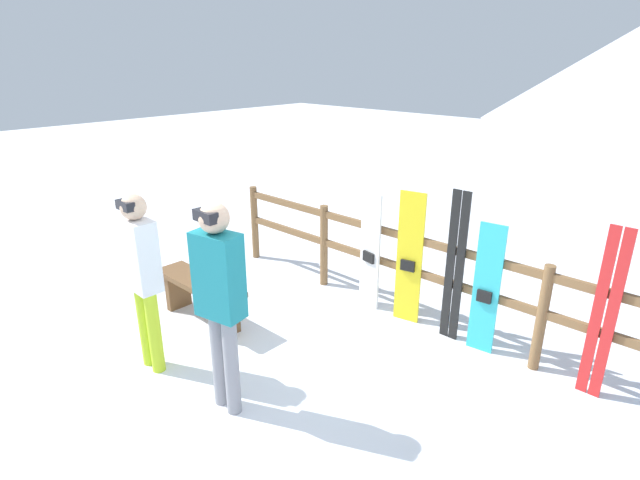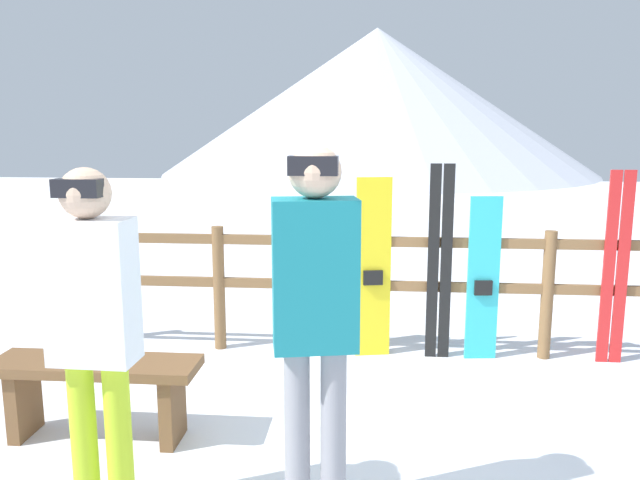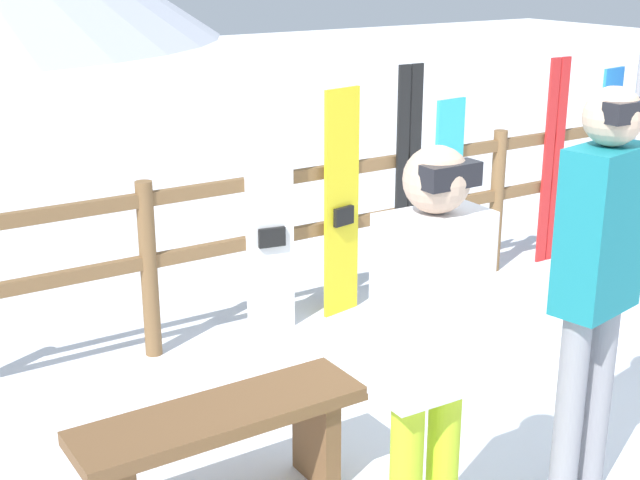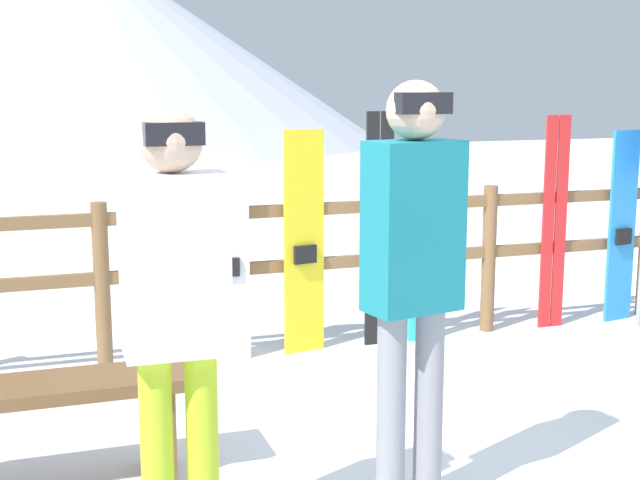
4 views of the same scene
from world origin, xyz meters
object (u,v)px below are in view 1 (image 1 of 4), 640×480
(person_teal, at_px, (220,292))
(snowboard_white, at_px, (370,251))
(person_white, at_px, (142,269))
(snowboard_yellow, at_px, (409,259))
(ski_pair_red, at_px, (604,315))
(bench, at_px, (200,291))
(ski_pair_black, at_px, (455,267))
(snowboard_cyan, at_px, (486,290))

(person_teal, xyz_separation_m, snowboard_white, (-0.27, 2.28, -0.40))
(person_white, bearing_deg, snowboard_yellow, 62.49)
(ski_pair_red, bearing_deg, bench, -156.19)
(ski_pair_red, bearing_deg, snowboard_white, -179.92)
(bench, distance_m, person_teal, 1.73)
(ski_pair_red, bearing_deg, person_teal, -133.70)
(ski_pair_black, xyz_separation_m, ski_pair_red, (1.38, 0.00, -0.02))
(snowboard_white, distance_m, snowboard_yellow, 0.54)
(person_teal, height_order, ski_pair_red, person_teal)
(snowboard_yellow, bearing_deg, ski_pair_black, 0.36)
(snowboard_yellow, bearing_deg, snowboard_white, -179.99)
(snowboard_white, relative_size, ski_pair_black, 0.86)
(snowboard_yellow, xyz_separation_m, snowboard_cyan, (0.89, -0.00, -0.07))
(bench, height_order, snowboard_cyan, snowboard_cyan)
(snowboard_cyan, distance_m, ski_pair_red, 1.04)
(bench, bearing_deg, ski_pair_red, 23.81)
(bench, relative_size, snowboard_cyan, 0.93)
(snowboard_white, height_order, ski_pair_red, ski_pair_red)
(ski_pair_red, bearing_deg, snowboard_yellow, -179.90)
(snowboard_yellow, bearing_deg, person_teal, -96.61)
(ski_pair_black, bearing_deg, snowboard_yellow, -179.64)
(bench, relative_size, ski_pair_red, 0.80)
(person_white, xyz_separation_m, ski_pair_black, (1.80, 2.42, -0.22))
(bench, bearing_deg, snowboard_yellow, 43.46)
(bench, xyz_separation_m, snowboard_cyan, (2.56, 1.58, 0.31))
(bench, relative_size, snowboard_white, 0.91)
(snowboard_white, bearing_deg, person_white, -106.69)
(person_teal, relative_size, ski_pair_red, 1.16)
(person_white, xyz_separation_m, ski_pair_red, (3.18, 2.42, -0.24))
(snowboard_cyan, height_order, ski_pair_red, ski_pair_red)
(person_white, bearing_deg, snowboard_cyan, 48.32)
(snowboard_yellow, height_order, ski_pair_red, ski_pair_red)
(ski_pair_black, bearing_deg, snowboard_white, -179.81)
(snowboard_cyan, bearing_deg, ski_pair_black, 179.42)
(snowboard_white, distance_m, ski_pair_red, 2.46)
(ski_pair_black, bearing_deg, bench, -144.32)
(person_white, relative_size, ski_pair_red, 1.10)
(bench, relative_size, person_white, 0.73)
(ski_pair_black, relative_size, ski_pair_red, 1.03)
(person_teal, bearing_deg, snowboard_white, 96.70)
(ski_pair_black, height_order, snowboard_cyan, ski_pair_black)
(snowboard_white, bearing_deg, snowboard_cyan, -0.00)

